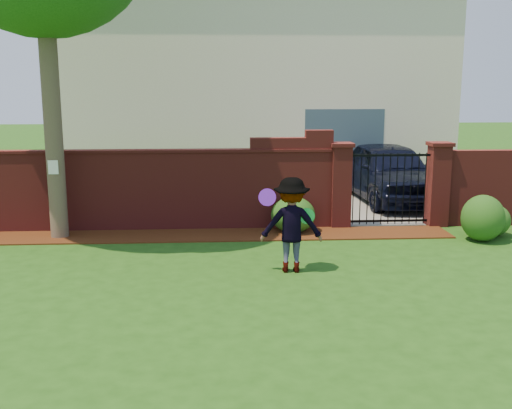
{
  "coord_description": "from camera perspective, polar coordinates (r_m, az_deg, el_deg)",
  "views": [
    {
      "loc": [
        -0.28,
        -9.11,
        3.15
      ],
      "look_at": [
        0.37,
        1.4,
        1.05
      ],
      "focal_mm": 42.7,
      "sensor_mm": 36.0,
      "label": 1
    }
  ],
  "objects": [
    {
      "name": "shrub_middle",
      "position": [
        13.13,
        20.48,
        -1.2
      ],
      "size": [
        0.86,
        0.86,
        0.95
      ],
      "primitive_type": "ellipsoid",
      "color": "#154615",
      "rests_on": "ground"
    },
    {
      "name": "frisbee_green",
      "position": [
        10.18,
        4.78,
        -1.07
      ],
      "size": [
        0.27,
        0.09,
        0.27
      ],
      "primitive_type": "cylinder",
      "rotation": [
        1.43,
        0.0,
        -0.1
      ],
      "color": "green",
      "rests_on": "man"
    },
    {
      "name": "shrub_right",
      "position": [
        13.65,
        21.19,
        -1.36
      ],
      "size": [
        0.77,
        0.77,
        0.69
      ],
      "primitive_type": "ellipsoid",
      "color": "#154615",
      "rests_on": "ground"
    },
    {
      "name": "shrub_left",
      "position": [
        13.05,
        3.49,
        -0.97
      ],
      "size": [
        0.95,
        0.95,
        0.78
      ],
      "primitive_type": "ellipsoid",
      "color": "#154615",
      "rests_on": "ground"
    },
    {
      "name": "pillar_left",
      "position": [
        13.57,
        7.92,
        1.86
      ],
      "size": [
        0.5,
        0.5,
        1.88
      ],
      "color": "maroon",
      "rests_on": "ground"
    },
    {
      "name": "iron_gate",
      "position": [
        13.84,
        12.38,
        1.46
      ],
      "size": [
        1.78,
        0.03,
        1.6
      ],
      "color": "black",
      "rests_on": "ground"
    },
    {
      "name": "car",
      "position": [
        16.63,
        12.7,
        2.87
      ],
      "size": [
        2.14,
        4.79,
        1.6
      ],
      "primitive_type": "imported",
      "rotation": [
        0.0,
        0.0,
        0.05
      ],
      "color": "black",
      "rests_on": "ground"
    },
    {
      "name": "brick_wall",
      "position": [
        13.41,
        -10.89,
        1.53
      ],
      "size": [
        8.7,
        0.31,
        2.16
      ],
      "color": "maroon",
      "rests_on": "ground"
    },
    {
      "name": "pillar_right",
      "position": [
        14.17,
        16.68,
        1.89
      ],
      "size": [
        0.5,
        0.5,
        1.88
      ],
      "color": "maroon",
      "rests_on": "ground"
    },
    {
      "name": "ground",
      "position": [
        9.65,
        -1.68,
        -7.82
      ],
      "size": [
        80.0,
        80.0,
        0.01
      ],
      "primitive_type": "cube",
      "color": "#1E4912",
      "rests_on": "ground"
    },
    {
      "name": "house",
      "position": [
        21.15,
        -0.05,
        11.31
      ],
      "size": [
        12.4,
        6.4,
        6.3
      ],
      "color": "#EEE4C7",
      "rests_on": "ground"
    },
    {
      "name": "mulch_bed",
      "position": [
        12.86,
        -6.41,
        -2.91
      ],
      "size": [
        11.1,
        1.08,
        0.03
      ],
      "primitive_type": "cube",
      "color": "#3A1A0A",
      "rests_on": "ground"
    },
    {
      "name": "frisbee_purple",
      "position": [
        9.96,
        1.06,
        0.68
      ],
      "size": [
        0.29,
        0.09,
        0.29
      ],
      "primitive_type": "cylinder",
      "rotation": [
        1.36,
        0.0,
        -0.02
      ],
      "color": "#7220CD",
      "rests_on": "man"
    },
    {
      "name": "paper_notice",
      "position": [
        12.87,
        -18.48,
        3.33
      ],
      "size": [
        0.2,
        0.01,
        0.28
      ],
      "primitive_type": "cube",
      "color": "white",
      "rests_on": "tree"
    },
    {
      "name": "driveway",
      "position": [
        17.81,
        8.79,
        0.97
      ],
      "size": [
        3.2,
        8.0,
        0.01
      ],
      "primitive_type": "cube",
      "color": "slate",
      "rests_on": "ground"
    },
    {
      "name": "man",
      "position": [
        10.24,
        3.32,
        -1.96
      ],
      "size": [
        1.09,
        0.68,
        1.62
      ],
      "primitive_type": "imported",
      "rotation": [
        0.0,
        0.0,
        3.07
      ],
      "color": "gray",
      "rests_on": "ground"
    }
  ]
}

